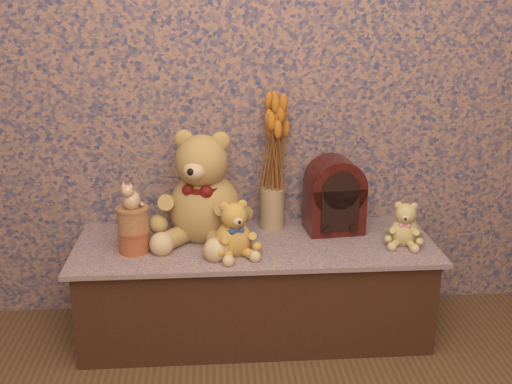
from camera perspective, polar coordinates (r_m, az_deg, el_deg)
display_shelf at (r=2.64m, az=-0.08°, el=-9.02°), size 1.50×0.54×0.42m
teddy_large at (r=2.52m, az=-4.89°, el=1.03°), size 0.53×0.58×0.50m
teddy_medium at (r=2.40m, az=-2.16°, el=-3.17°), size 0.25×0.27×0.24m
teddy_small at (r=2.57m, az=13.85°, el=-2.70°), size 0.21×0.23×0.20m
cathedral_radio at (r=2.64m, az=7.39°, el=-0.24°), size 0.26×0.20×0.33m
ceramic_vase at (r=2.67m, az=1.54°, el=-1.55°), size 0.13×0.13×0.18m
dried_stalks at (r=2.58m, az=1.60°, el=4.99°), size 0.30×0.30×0.44m
biscuit_tin_lower at (r=2.49m, az=-11.39°, el=-4.54°), size 0.13×0.13×0.09m
biscuit_tin_upper at (r=2.46m, az=-11.53°, el=-2.54°), size 0.14×0.14×0.10m
cat_figurine at (r=2.42m, az=-11.69°, el=-0.18°), size 0.11×0.12×0.12m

